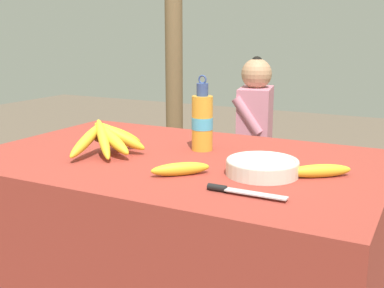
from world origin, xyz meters
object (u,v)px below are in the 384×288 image
at_px(serving_bowl, 262,166).
at_px(knife, 235,191).
at_px(loose_banana_front, 180,169).
at_px(support_post_near, 174,27).
at_px(water_bottle, 202,121).
at_px(banana_bunch_ripe, 109,137).
at_px(seated_vendor, 248,125).
at_px(wooden_bench, 313,170).
at_px(loose_banana_side, 319,171).

bearing_deg(serving_bowl, knife, -91.25).
relative_size(loose_banana_front, support_post_near, 0.06).
height_order(water_bottle, support_post_near, support_post_near).
distance_m(banana_bunch_ripe, knife, 0.62).
relative_size(loose_banana_front, seated_vendor, 0.15).
relative_size(serving_bowl, seated_vendor, 0.21).
height_order(water_bottle, loose_banana_front, water_bottle).
distance_m(serving_bowl, wooden_bench, 1.66).
relative_size(water_bottle, knife, 1.24).
bearing_deg(seated_vendor, wooden_bench, 172.87).
xyz_separation_m(banana_bunch_ripe, knife, (0.58, -0.20, -0.06)).
relative_size(banana_bunch_ripe, support_post_near, 0.13).
xyz_separation_m(loose_banana_front, seated_vendor, (-0.41, 1.67, -0.18)).
relative_size(water_bottle, loose_banana_front, 1.73).
relative_size(serving_bowl, loose_banana_side, 1.21).
bearing_deg(wooden_bench, knife, -83.88).
bearing_deg(loose_banana_front, support_post_near, 120.00).
distance_m(water_bottle, support_post_near, 1.92).
xyz_separation_m(water_bottle, support_post_near, (-1.02, 1.59, 0.37)).
bearing_deg(water_bottle, seated_vendor, 103.55).
relative_size(banana_bunch_ripe, serving_bowl, 1.47).
bearing_deg(loose_banana_front, loose_banana_side, 24.63).
bearing_deg(serving_bowl, support_post_near, 126.60).
bearing_deg(loose_banana_front, serving_bowl, 28.67).
bearing_deg(support_post_near, water_bottle, -57.27).
bearing_deg(seated_vendor, loose_banana_side, 105.62).
height_order(wooden_bench, seated_vendor, seated_vendor).
bearing_deg(water_bottle, loose_banana_front, -75.16).
xyz_separation_m(loose_banana_front, support_post_near, (-1.11, 1.92, 0.46)).
bearing_deg(banana_bunch_ripe, support_post_near, 112.51).
bearing_deg(support_post_near, seated_vendor, -19.72).
bearing_deg(banana_bunch_ripe, loose_banana_side, 4.94).
relative_size(loose_banana_front, wooden_bench, 0.09).
bearing_deg(loose_banana_side, water_bottle, 162.34).
distance_m(banana_bunch_ripe, support_post_near, 2.00).
bearing_deg(knife, wooden_bench, 95.84).
distance_m(banana_bunch_ripe, loose_banana_front, 0.38).
xyz_separation_m(serving_bowl, wooden_bench, (-0.20, 1.59, -0.45)).
bearing_deg(banana_bunch_ripe, water_bottle, 38.63).
relative_size(knife, support_post_near, 0.09).
relative_size(banana_bunch_ripe, loose_banana_side, 1.77).
xyz_separation_m(loose_banana_side, support_post_near, (-1.50, 1.74, 0.46)).
bearing_deg(seated_vendor, loose_banana_front, 91.14).
bearing_deg(loose_banana_side, wooden_bench, 103.34).
height_order(knife, support_post_near, support_post_near).
distance_m(serving_bowl, knife, 0.21).
distance_m(knife, seated_vendor, 1.88).
bearing_deg(knife, seated_vendor, 109.48).
relative_size(loose_banana_side, seated_vendor, 0.18).
height_order(serving_bowl, seated_vendor, seated_vendor).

